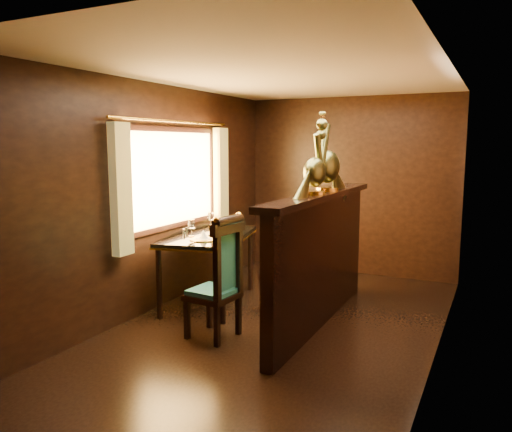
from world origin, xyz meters
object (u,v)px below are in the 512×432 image
at_px(dining_table, 208,240).
at_px(chair_right, 294,257).
at_px(peacock_left, 315,159).
at_px(peacock_right, 328,152).
at_px(chair_left, 222,275).

relative_size(dining_table, chair_right, 1.27).
height_order(peacock_left, peacock_right, peacock_right).
relative_size(chair_left, peacock_left, 1.78).
height_order(chair_left, peacock_right, peacock_right).
distance_m(dining_table, peacock_left, 1.70).
height_order(chair_left, peacock_left, peacock_left).
bearing_deg(dining_table, peacock_left, -25.44).
bearing_deg(dining_table, chair_left, -65.33).
distance_m(peacock_left, peacock_right, 0.40).
xyz_separation_m(dining_table, chair_left, (0.69, -0.88, -0.11)).
distance_m(chair_right, peacock_left, 1.20).
bearing_deg(chair_right, peacock_right, 3.06).
bearing_deg(peacock_left, chair_right, 132.04).
bearing_deg(peacock_left, peacock_right, 90.00).
relative_size(chair_right, peacock_right, 1.52).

